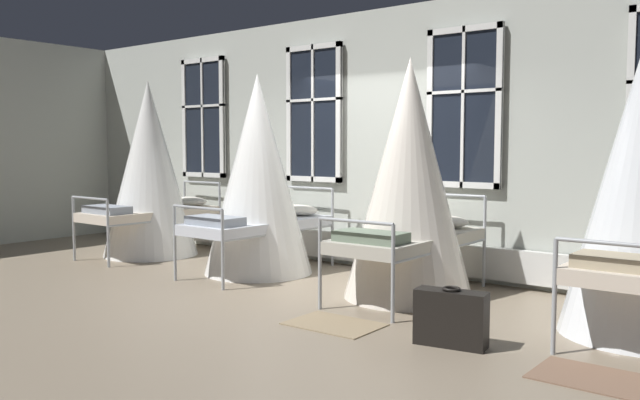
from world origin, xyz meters
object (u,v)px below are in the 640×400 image
at_px(cot_second, 258,177).
at_px(suitcase_dark, 451,318).
at_px(cot_third, 409,182).
at_px(cot_first, 150,171).

distance_m(cot_second, suitcase_dark, 3.66).
bearing_deg(cot_third, cot_second, 89.06).
height_order(cot_first, cot_second, cot_first).
xyz_separation_m(cot_first, cot_second, (2.17, -0.03, -0.03)).
relative_size(cot_second, cot_third, 0.99).
bearing_deg(cot_first, cot_second, -90.03).
xyz_separation_m(cot_second, suitcase_dark, (3.29, -1.28, -0.97)).
relative_size(cot_first, suitcase_dark, 4.27).
height_order(cot_first, suitcase_dark, cot_first).
bearing_deg(cot_third, suitcase_dark, -138.49).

